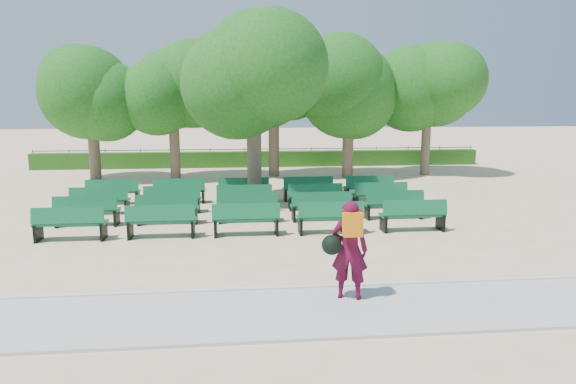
# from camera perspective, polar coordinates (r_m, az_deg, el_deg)

# --- Properties ---
(ground) EXTENTS (120.00, 120.00, 0.00)m
(ground) POSITION_cam_1_polar(r_m,az_deg,el_deg) (16.52, -0.37, -3.16)
(ground) COLOR beige
(paving) EXTENTS (30.00, 2.20, 0.06)m
(paving) POSITION_cam_1_polar(r_m,az_deg,el_deg) (9.51, 4.07, -13.09)
(paving) COLOR #B6B7B2
(paving) RESTS_ON ground
(curb) EXTENTS (30.00, 0.12, 0.10)m
(curb) POSITION_cam_1_polar(r_m,az_deg,el_deg) (10.56, 2.97, -10.57)
(curb) COLOR silver
(curb) RESTS_ON ground
(hedge) EXTENTS (26.00, 0.70, 0.90)m
(hedge) POSITION_cam_1_polar(r_m,az_deg,el_deg) (30.24, -2.94, 3.68)
(hedge) COLOR #225415
(hedge) RESTS_ON ground
(fence) EXTENTS (26.00, 0.10, 1.02)m
(fence) POSITION_cam_1_polar(r_m,az_deg,el_deg) (30.69, -2.98, 2.93)
(fence) COLOR black
(fence) RESTS_ON ground
(tree_line) EXTENTS (21.80, 6.80, 7.04)m
(tree_line) POSITION_cam_1_polar(r_m,az_deg,el_deg) (26.33, -2.48, 1.76)
(tree_line) COLOR #1E5F1A
(tree_line) RESTS_ON ground
(bench_array) EXTENTS (1.94, 0.73, 1.20)m
(bench_array) POSITION_cam_1_polar(r_m,az_deg,el_deg) (17.16, -4.77, -2.36)
(bench_array) COLOR #105E34
(bench_array) RESTS_ON ground
(tree_among) EXTENTS (4.53, 4.53, 6.61)m
(tree_among) POSITION_cam_1_polar(r_m,az_deg,el_deg) (18.65, -3.87, 12.36)
(tree_among) COLOR brown
(tree_among) RESTS_ON ground
(person) EXTENTS (0.94, 0.64, 1.90)m
(person) POSITION_cam_1_polar(r_m,az_deg,el_deg) (9.75, 6.70, -6.25)
(person) COLOR #470A21
(person) RESTS_ON ground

